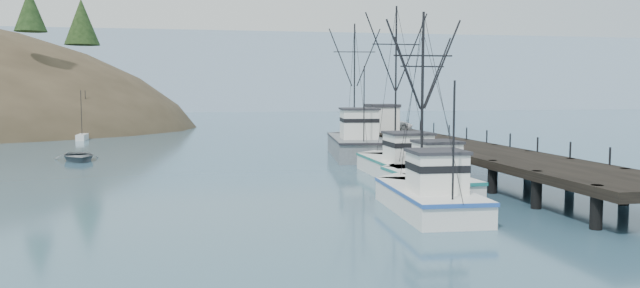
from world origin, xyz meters
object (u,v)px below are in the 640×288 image
object	(u,v)px
trawler_near	(427,180)
pickup_truck	(389,124)
pier_shed	(382,118)
pier	(463,149)
work_vessel	(356,143)
trawler_far	(400,165)
motorboat	(78,161)
trawler_mid	(427,195)

from	to	relation	value
trawler_near	pickup_truck	distance (m)	27.72
trawler_near	pier_shed	xyz separation A→B (m)	(4.98, 25.76, 2.60)
pier	pickup_truck	distance (m)	17.76
work_vessel	trawler_far	bearing A→B (deg)	-91.03
motorboat	pier_shed	bearing A→B (deg)	-8.87
pier	trawler_near	xyz separation A→B (m)	(-6.48, -9.26, -0.87)
trawler_near	pickup_truck	bearing A→B (deg)	77.31
trawler_near	pier_shed	size ratio (longest dim) A/B	3.16
trawler_far	pier_shed	bearing A→B (deg)	77.19
trawler_far	trawler_near	bearing A→B (deg)	-96.52
trawler_near	motorboat	xyz separation A→B (m)	(-23.90, 22.63, -0.82)
pier	work_vessel	world-z (taller)	work_vessel
trawler_mid	trawler_near	bearing A→B (deg)	69.10
trawler_mid	trawler_far	distance (m)	13.31
pier	trawler_near	world-z (taller)	trawler_near
pier	pickup_truck	bearing A→B (deg)	91.32
pickup_truck	motorboat	bearing A→B (deg)	109.09
motorboat	pickup_truck	bearing A→B (deg)	-6.79
trawler_near	motorboat	distance (m)	32.93
pier	work_vessel	size ratio (longest dim) A/B	2.85
work_vessel	pickup_truck	bearing A→B (deg)	48.39
trawler_mid	pickup_truck	bearing A→B (deg)	75.93
trawler_near	pier_shed	world-z (taller)	trawler_near
trawler_near	trawler_far	xyz separation A→B (m)	(0.88, 7.74, 0.00)
trawler_near	pickup_truck	world-z (taller)	trawler_near
trawler_mid	pier_shed	world-z (taller)	trawler_mid
pier	pier_shed	xyz separation A→B (m)	(-1.50, 16.50, 1.73)
trawler_far	motorboat	xyz separation A→B (m)	(-24.79, 14.89, -0.82)
pickup_truck	trawler_far	bearing A→B (deg)	175.73
pier	trawler_near	distance (m)	11.34
trawler_mid	work_vessel	bearing A→B (deg)	83.29
pier	work_vessel	xyz separation A→B (m)	(-5.35, 12.16, -0.46)
pier	work_vessel	bearing A→B (deg)	113.77
trawler_far	motorboat	bearing A→B (deg)	149.00
trawler_mid	work_vessel	size ratio (longest dim) A/B	0.69
trawler_mid	pier_shed	size ratio (longest dim) A/B	3.31
trawler_near	trawler_mid	world-z (taller)	trawler_mid
trawler_mid	motorboat	distance (m)	35.46
pickup_truck	trawler_near	bearing A→B (deg)	178.14
trawler_near	pickup_truck	xyz separation A→B (m)	(6.07, 26.99, 1.88)
pier	trawler_mid	xyz separation A→B (m)	(-8.49, -14.52, -0.87)
pier	trawler_near	size ratio (longest dim) A/B	4.34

